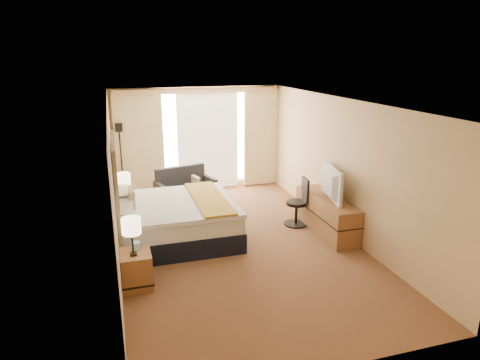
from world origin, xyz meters
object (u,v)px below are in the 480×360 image
object	(u,v)px
bed	(175,220)
floor_lamp	(120,146)
loveseat	(185,191)
nightstand_left	(136,270)
desk_chair	(299,204)
lamp_right	(124,179)
nightstand_right	(128,212)
lamp_left	(131,227)
television	(326,183)
media_dresser	(326,215)

from	to	relation	value
bed	floor_lamp	distance (m)	3.07
floor_lamp	loveseat	bearing A→B (deg)	-30.49
nightstand_left	desk_chair	bearing A→B (deg)	24.79
nightstand_left	lamp_right	distance (m)	2.57
nightstand_right	desk_chair	size ratio (longest dim) A/B	0.56
lamp_left	desk_chair	bearing A→B (deg)	25.65
nightstand_right	desk_chair	bearing A→B (deg)	-16.00
nightstand_left	television	xyz separation A→B (m)	(3.65, 1.02, 0.74)
television	bed	bearing A→B (deg)	91.19
nightstand_right	television	bearing A→B (deg)	-22.04
desk_chair	nightstand_right	bearing A→B (deg)	171.17
nightstand_right	floor_lamp	world-z (taller)	floor_lamp
nightstand_left	media_dresser	world-z (taller)	media_dresser
nightstand_left	television	bearing A→B (deg)	15.65
desk_chair	lamp_right	bearing A→B (deg)	171.81
lamp_right	nightstand_left	bearing A→B (deg)	-88.99
bed	lamp_right	world-z (taller)	lamp_right
bed	television	world-z (taller)	television
nightstand_left	lamp_right	size ratio (longest dim) A/B	0.97
loveseat	floor_lamp	world-z (taller)	floor_lamp
desk_chair	lamp_left	bearing A→B (deg)	-147.19
lamp_right	nightstand_right	bearing A→B (deg)	33.40
desk_chair	lamp_left	xyz separation A→B (m)	(-3.37, -1.62, 0.57)
nightstand_left	nightstand_right	xyz separation A→B (m)	(0.00, 2.50, 0.00)
nightstand_left	floor_lamp	world-z (taller)	floor_lamp
nightstand_left	bed	bearing A→B (deg)	62.28
nightstand_right	floor_lamp	bearing A→B (deg)	90.93
bed	floor_lamp	world-z (taller)	floor_lamp
nightstand_left	desk_chair	world-z (taller)	desk_chair
bed	media_dresser	bearing A→B (deg)	-9.58
lamp_right	television	bearing A→B (deg)	-21.42
bed	television	distance (m)	2.96
media_dresser	loveseat	distance (m)	3.43
loveseat	lamp_left	distance (m)	3.93
media_dresser	loveseat	bearing A→B (deg)	133.39
bed	floor_lamp	xyz separation A→B (m)	(-0.84, 2.81, 0.90)
bed	nightstand_left	bearing A→B (deg)	-117.72
bed	television	xyz separation A→B (m)	(2.84, -0.52, 0.63)
nightstand_right	lamp_right	world-z (taller)	lamp_right
bed	desk_chair	xyz separation A→B (m)	(2.53, 0.00, 0.05)
media_dresser	floor_lamp	xyz separation A→B (m)	(-3.73, 3.30, 0.94)
nightstand_left	television	world-z (taller)	television
media_dresser	desk_chair	xyz separation A→B (m)	(-0.36, 0.49, 0.09)
media_dresser	lamp_right	world-z (taller)	lamp_right
nightstand_left	loveseat	bearing A→B (deg)	69.15
media_dresser	nightstand_left	bearing A→B (deg)	-164.16
nightstand_left	bed	xyz separation A→B (m)	(0.81, 1.54, 0.11)
lamp_right	media_dresser	bearing A→B (deg)	-20.79
nightstand_left	lamp_right	xyz separation A→B (m)	(-0.04, 2.47, 0.72)
nightstand_right	television	size ratio (longest dim) A/B	0.50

